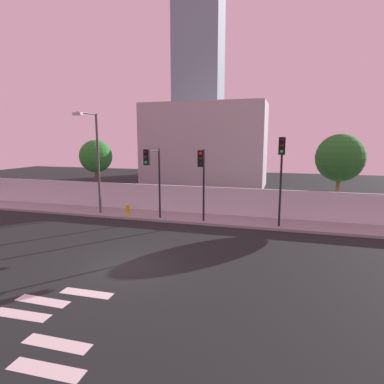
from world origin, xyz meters
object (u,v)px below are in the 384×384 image
object	(u,v)px
traffic_light_center	(281,163)
roadside_tree_midleft	(340,158)
fire_hydrant	(128,209)
street_lamp_curbside	(95,155)
traffic_light_left	(153,168)
roadside_tree_leftmost	(96,157)
traffic_light_right	(202,170)

from	to	relation	value
traffic_light_center	roadside_tree_midleft	xyz separation A→B (m)	(3.37, 3.57, 0.12)
fire_hydrant	roadside_tree_midleft	xyz separation A→B (m)	(12.86, 3.01, 3.35)
traffic_light_center	fire_hydrant	bearing A→B (deg)	176.63
street_lamp_curbside	roadside_tree_midleft	distance (m)	15.37
traffic_light_left	street_lamp_curbside	xyz separation A→B (m)	(-4.35, 0.81, 0.69)
traffic_light_left	roadside_tree_leftmost	distance (m)	7.36
traffic_light_center	traffic_light_right	distance (m)	4.34
roadside_tree_leftmost	roadside_tree_midleft	xyz separation A→B (m)	(16.98, -0.00, 0.16)
traffic_light_left	traffic_light_center	size ratio (longest dim) A/B	0.87
traffic_light_right	roadside_tree_leftmost	distance (m)	10.06
traffic_light_left	traffic_light_right	bearing A→B (deg)	0.28
traffic_light_center	fire_hydrant	xyz separation A→B (m)	(-9.49, 0.56, -3.23)
traffic_light_right	fire_hydrant	size ratio (longest dim) A/B	5.66
traffic_light_left	roadside_tree_leftmost	xyz separation A→B (m)	(-6.27, 3.83, 0.41)
traffic_light_left	traffic_light_right	size ratio (longest dim) A/B	1.01
fire_hydrant	roadside_tree_leftmost	distance (m)	6.02
roadside_tree_leftmost	traffic_light_right	bearing A→B (deg)	-22.28
traffic_light_left	fire_hydrant	xyz separation A→B (m)	(-2.15, 0.81, -2.79)
street_lamp_curbside	fire_hydrant	bearing A→B (deg)	0.17
fire_hydrant	roadside_tree_leftmost	size ratio (longest dim) A/B	0.15
street_lamp_curbside	roadside_tree_leftmost	xyz separation A→B (m)	(-1.92, 3.02, -0.29)
traffic_light_center	roadside_tree_leftmost	bearing A→B (deg)	165.30
street_lamp_curbside	traffic_light_center	bearing A→B (deg)	-2.71
traffic_light_left	traffic_light_center	world-z (taller)	traffic_light_center
traffic_light_center	street_lamp_curbside	bearing A→B (deg)	177.29
traffic_light_left	traffic_light_center	distance (m)	7.36
traffic_light_center	roadside_tree_leftmost	world-z (taller)	traffic_light_center
traffic_light_left	roadside_tree_leftmost	bearing A→B (deg)	148.61
traffic_light_right	roadside_tree_midleft	bearing A→B (deg)	26.38
fire_hydrant	roadside_tree_leftmost	xyz separation A→B (m)	(-4.12, 3.01, 3.19)
traffic_light_left	fire_hydrant	bearing A→B (deg)	159.26
traffic_light_center	roadside_tree_leftmost	distance (m)	14.07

